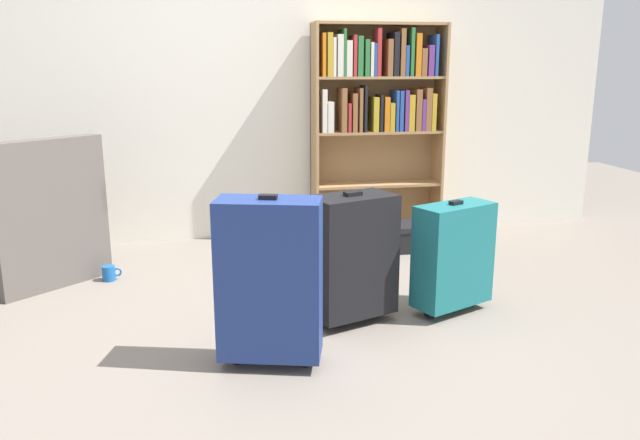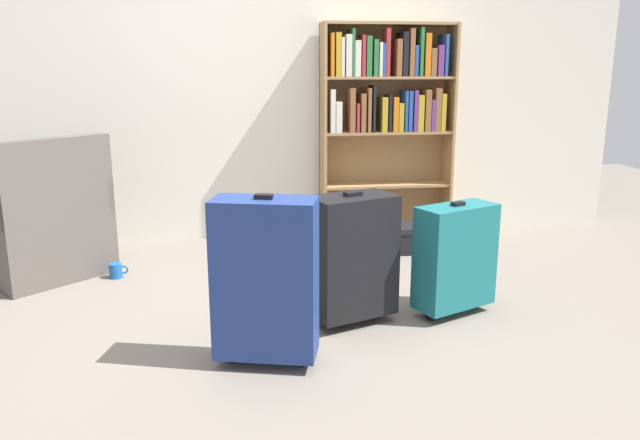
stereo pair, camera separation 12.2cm
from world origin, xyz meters
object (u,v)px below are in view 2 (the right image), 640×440
at_px(storage_box, 409,237).
at_px(mug, 116,271).
at_px(suitcase_black, 352,256).
at_px(suitcase_teal, 455,256).
at_px(armchair, 41,227).
at_px(suitcase_navy_blue, 265,278).
at_px(bookshelf, 387,109).

bearing_deg(storage_box, mug, -170.90).
distance_m(storage_box, suitcase_black, 1.42).
xyz_separation_m(mug, suitcase_black, (1.34, -0.90, 0.32)).
bearing_deg(mug, suitcase_teal, -24.58).
bearing_deg(suitcase_teal, armchair, 156.87).
distance_m(armchair, suitcase_navy_blue, 1.98).
bearing_deg(storage_box, suitcase_navy_blue, -124.60).
bearing_deg(armchair, bookshelf, 14.31).
height_order(storage_box, suitcase_black, suitcase_black).
xyz_separation_m(armchair, suitcase_navy_blue, (1.34, -1.46, 0.09)).
relative_size(mug, suitcase_teal, 0.19).
bearing_deg(storage_box, armchair, -175.83).
bearing_deg(mug, suitcase_navy_blue, -56.44).
height_order(armchair, mug, armchair).
bearing_deg(suitcase_navy_blue, suitcase_black, 41.49).
distance_m(armchair, mug, 0.56).
height_order(mug, storage_box, storage_box).
distance_m(bookshelf, suitcase_navy_blue, 2.40).
distance_m(mug, storage_box, 2.03).
xyz_separation_m(bookshelf, storage_box, (0.08, -0.43, -0.89)).
bearing_deg(suitcase_black, bookshelf, 70.60).
distance_m(bookshelf, suitcase_black, 1.86).
relative_size(bookshelf, suitcase_navy_blue, 2.07).
height_order(armchair, suitcase_teal, armchair).
relative_size(armchair, mug, 8.23).
xyz_separation_m(mug, storage_box, (2.01, 0.32, 0.05)).
bearing_deg(bookshelf, suitcase_navy_blue, -116.94).
distance_m(bookshelf, armchair, 2.56).
xyz_separation_m(bookshelf, armchair, (-2.39, -0.61, -0.67)).
xyz_separation_m(suitcase_black, suitcase_teal, (0.57, 0.03, -0.04)).
xyz_separation_m(armchair, storage_box, (2.47, 0.18, -0.22)).
height_order(armchair, suitcase_black, armchair).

